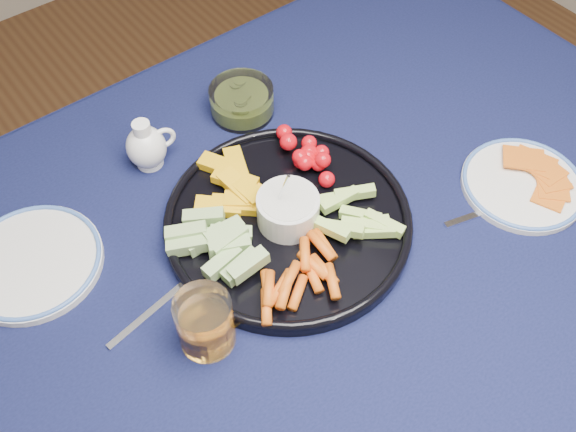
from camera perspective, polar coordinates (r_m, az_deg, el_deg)
dining_table at (r=1.05m, az=-2.06°, el=-8.35°), size 1.67×1.07×0.75m
crudite_platter at (r=1.01m, az=-0.11°, el=-0.26°), size 0.39×0.39×0.13m
creamer_pitcher at (r=1.11m, az=-12.44°, el=6.07°), size 0.09×0.07×0.09m
pickle_bowl at (r=1.19m, az=-4.12°, el=10.11°), size 0.12×0.12×0.05m
cheese_plate at (r=1.14m, az=20.18°, el=2.79°), size 0.20×0.20×0.02m
juice_tumbler at (r=0.90m, az=-7.34°, el=-9.53°), size 0.08×0.08×0.09m
fork_left at (r=0.97m, az=-10.88°, el=-7.37°), size 0.18×0.05×0.00m
fork_right at (r=1.11m, az=18.37°, el=0.81°), size 0.18×0.06×0.00m
side_plate_extra at (r=1.05m, az=-21.80°, el=-3.80°), size 0.21×0.21×0.02m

